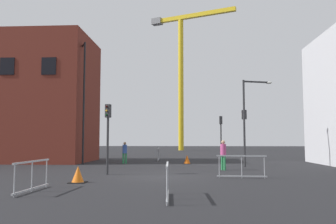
{
  "coord_description": "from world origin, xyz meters",
  "views": [
    {
      "loc": [
        1.35,
        -17.23,
        1.82
      ],
      "look_at": [
        0.0,
        6.36,
        3.71
      ],
      "focal_mm": 36.81,
      "sensor_mm": 36.0,
      "label": 1
    }
  ],
  "objects_px": {
    "traffic_light_island": "(108,127)",
    "traffic_cone_orange": "(78,175)",
    "streetlamp_tall": "(83,94)",
    "streetlamp_short": "(249,113)",
    "traffic_light_verge": "(244,128)",
    "construction_crane": "(182,61)",
    "traffic_light_near": "(221,131)",
    "traffic_cone_by_barrier": "(187,160)",
    "pedestrian_walking": "(125,151)",
    "pedestrian_waiting": "(223,153)"
  },
  "relations": [
    {
      "from": "traffic_light_island",
      "to": "pedestrian_waiting",
      "type": "bearing_deg",
      "value": 25.23
    },
    {
      "from": "traffic_light_near",
      "to": "traffic_cone_by_barrier",
      "type": "height_order",
      "value": "traffic_light_near"
    },
    {
      "from": "traffic_light_verge",
      "to": "traffic_cone_by_barrier",
      "type": "height_order",
      "value": "traffic_light_verge"
    },
    {
      "from": "traffic_light_verge",
      "to": "pedestrian_walking",
      "type": "relative_size",
      "value": 2.45
    },
    {
      "from": "traffic_light_verge",
      "to": "traffic_light_near",
      "type": "bearing_deg",
      "value": 104.64
    },
    {
      "from": "streetlamp_tall",
      "to": "traffic_light_verge",
      "type": "xyz_separation_m",
      "value": [
        11.98,
        0.56,
        -2.54
      ]
    },
    {
      "from": "traffic_light_verge",
      "to": "pedestrian_walking",
      "type": "bearing_deg",
      "value": 177.29
    },
    {
      "from": "pedestrian_walking",
      "to": "traffic_light_near",
      "type": "bearing_deg",
      "value": 29.66
    },
    {
      "from": "traffic_cone_by_barrier",
      "to": "traffic_cone_orange",
      "type": "bearing_deg",
      "value": -111.6
    },
    {
      "from": "traffic_cone_by_barrier",
      "to": "pedestrian_waiting",
      "type": "bearing_deg",
      "value": -67.52
    },
    {
      "from": "traffic_light_verge",
      "to": "traffic_cone_by_barrier",
      "type": "distance_m",
      "value": 4.88
    },
    {
      "from": "traffic_light_island",
      "to": "traffic_cone_orange",
      "type": "height_order",
      "value": "traffic_light_island"
    },
    {
      "from": "streetlamp_tall",
      "to": "pedestrian_waiting",
      "type": "xyz_separation_m",
      "value": [
        9.9,
        -4.36,
        -4.19
      ]
    },
    {
      "from": "construction_crane",
      "to": "traffic_light_near",
      "type": "xyz_separation_m",
      "value": [
        3.83,
        -28.27,
        -12.77
      ]
    },
    {
      "from": "traffic_light_island",
      "to": "traffic_light_verge",
      "type": "relative_size",
      "value": 0.92
    },
    {
      "from": "construction_crane",
      "to": "pedestrian_walking",
      "type": "distance_m",
      "value": 35.93
    },
    {
      "from": "construction_crane",
      "to": "streetlamp_short",
      "type": "xyz_separation_m",
      "value": [
        5.04,
        -35.25,
        -11.77
      ]
    },
    {
      "from": "pedestrian_walking",
      "to": "pedestrian_waiting",
      "type": "xyz_separation_m",
      "value": [
        6.92,
        -5.35,
        0.09
      ]
    },
    {
      "from": "traffic_light_island",
      "to": "streetlamp_short",
      "type": "bearing_deg",
      "value": 34.54
    },
    {
      "from": "traffic_light_island",
      "to": "traffic_light_verge",
      "type": "bearing_deg",
      "value": 43.3
    },
    {
      "from": "traffic_light_island",
      "to": "traffic_cone_orange",
      "type": "bearing_deg",
      "value": -97.84
    },
    {
      "from": "streetlamp_tall",
      "to": "traffic_light_island",
      "type": "height_order",
      "value": "streetlamp_tall"
    },
    {
      "from": "construction_crane",
      "to": "traffic_cone_by_barrier",
      "type": "xyz_separation_m",
      "value": [
        0.84,
        -32.76,
        -15.07
      ]
    },
    {
      "from": "pedestrian_waiting",
      "to": "traffic_cone_orange",
      "type": "xyz_separation_m",
      "value": [
        -6.76,
        -6.33,
        -0.72
      ]
    },
    {
      "from": "traffic_light_island",
      "to": "traffic_light_verge",
      "type": "height_order",
      "value": "traffic_light_verge"
    },
    {
      "from": "traffic_light_island",
      "to": "pedestrian_walking",
      "type": "bearing_deg",
      "value": 94.26
    },
    {
      "from": "traffic_light_verge",
      "to": "traffic_cone_orange",
      "type": "xyz_separation_m",
      "value": [
        -8.84,
        -11.25,
        -2.37
      ]
    },
    {
      "from": "streetlamp_tall",
      "to": "streetlamp_short",
      "type": "height_order",
      "value": "streetlamp_tall"
    },
    {
      "from": "traffic_light_near",
      "to": "traffic_cone_by_barrier",
      "type": "xyz_separation_m",
      "value": [
        -2.99,
        -4.49,
        -2.3
      ]
    },
    {
      "from": "traffic_light_island",
      "to": "traffic_light_verge",
      "type": "distance_m",
      "value": 11.51
    },
    {
      "from": "traffic_light_near",
      "to": "traffic_light_verge",
      "type": "bearing_deg",
      "value": -75.36
    },
    {
      "from": "construction_crane",
      "to": "traffic_light_island",
      "type": "height_order",
      "value": "construction_crane"
    },
    {
      "from": "traffic_light_island",
      "to": "streetlamp_tall",
      "type": "bearing_deg",
      "value": 116.18
    },
    {
      "from": "streetlamp_tall",
      "to": "traffic_light_near",
      "type": "bearing_deg",
      "value": 26.7
    },
    {
      "from": "traffic_light_island",
      "to": "traffic_cone_by_barrier",
      "type": "height_order",
      "value": "traffic_light_island"
    },
    {
      "from": "pedestrian_walking",
      "to": "pedestrian_waiting",
      "type": "bearing_deg",
      "value": -37.68
    },
    {
      "from": "construction_crane",
      "to": "streetlamp_short",
      "type": "relative_size",
      "value": 4.03
    },
    {
      "from": "construction_crane",
      "to": "streetlamp_tall",
      "type": "distance_m",
      "value": 35.82
    },
    {
      "from": "traffic_light_island",
      "to": "traffic_light_near",
      "type": "relative_size",
      "value": 0.95
    },
    {
      "from": "traffic_light_island",
      "to": "pedestrian_waiting",
      "type": "relative_size",
      "value": 2.06
    },
    {
      "from": "pedestrian_walking",
      "to": "streetlamp_short",
      "type": "bearing_deg",
      "value": -16.11
    },
    {
      "from": "traffic_cone_by_barrier",
      "to": "streetlamp_tall",
      "type": "bearing_deg",
      "value": -173.37
    },
    {
      "from": "streetlamp_short",
      "to": "pedestrian_walking",
      "type": "relative_size",
      "value": 3.6
    },
    {
      "from": "traffic_light_near",
      "to": "traffic_cone_orange",
      "type": "bearing_deg",
      "value": -115.22
    },
    {
      "from": "pedestrian_walking",
      "to": "traffic_cone_by_barrier",
      "type": "xyz_separation_m",
      "value": [
        4.74,
        -0.09,
        -0.63
      ]
    },
    {
      "from": "streetlamp_tall",
      "to": "traffic_cone_orange",
      "type": "relative_size",
      "value": 13.17
    },
    {
      "from": "construction_crane",
      "to": "traffic_cone_orange",
      "type": "distance_m",
      "value": 46.98
    },
    {
      "from": "traffic_light_near",
      "to": "pedestrian_waiting",
      "type": "bearing_deg",
      "value": -94.75
    },
    {
      "from": "construction_crane",
      "to": "streetlamp_short",
      "type": "distance_m",
      "value": 37.5
    },
    {
      "from": "traffic_light_near",
      "to": "traffic_cone_orange",
      "type": "relative_size",
      "value": 5.59
    }
  ]
}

